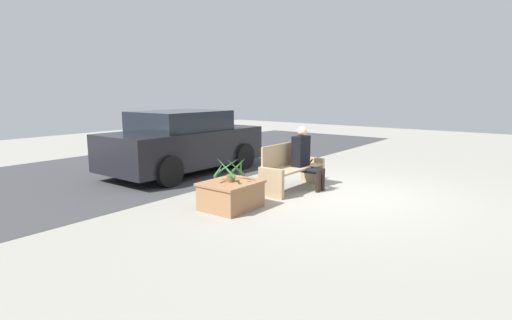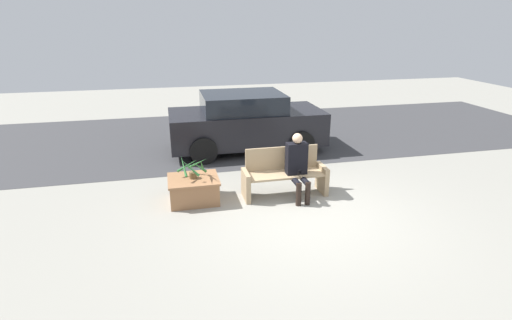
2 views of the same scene
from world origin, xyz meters
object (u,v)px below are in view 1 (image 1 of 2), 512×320
Objects in this scene: person_seated at (304,155)px; planter_box at (231,194)px; potted_plant at (231,170)px; bench at (291,169)px; parked_car at (183,142)px.

planter_box is (-2.00, 0.27, -0.45)m from person_seated.
potted_plant is (0.01, 0.00, 0.42)m from planter_box.
person_seated reaches higher than bench.
bench is at bearing 137.77° from person_seated.
potted_plant is at bearing -118.68° from parked_car.
potted_plant is at bearing 10.60° from planter_box.
person_seated is 1.34× the size of planter_box.
person_seated is 2.16× the size of potted_plant.
bench is at bearing -2.47° from potted_plant.
parked_car reaches higher than planter_box.
bench is 2.80× the size of potted_plant.
bench reaches higher than potted_plant.
person_seated is at bearing -7.58° from planter_box.
potted_plant is 3.37m from parked_car.
person_seated is 0.32× the size of parked_car.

